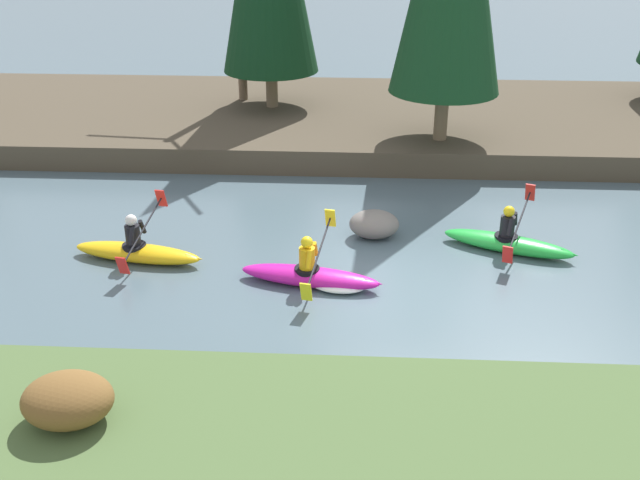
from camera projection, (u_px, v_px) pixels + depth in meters
ground_plane at (387, 284)px, 14.32m from camera, size 90.00×90.00×0.00m
riverbank_far at (380, 120)px, 22.98m from camera, size 44.00×8.16×0.68m
shrub_clump_nearest at (68, 400)px, 9.54m from camera, size 1.19×0.99×0.64m
kayaker_lead at (509, 242)px, 15.49m from camera, size 2.73×1.99×1.20m
kayaker_middle at (316, 276)px, 14.19m from camera, size 2.79×2.06×1.20m
kayaker_trailing at (138, 251)px, 15.11m from camera, size 2.79×2.06×1.20m
boulder_midstream at (374, 224)px, 16.08m from camera, size 1.07×0.84×0.61m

